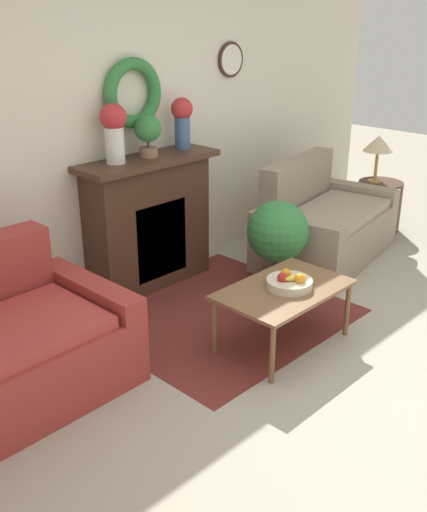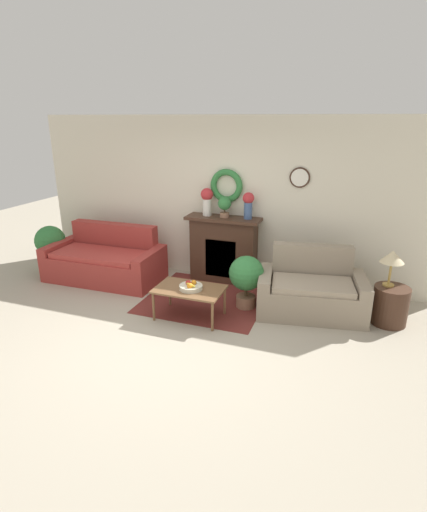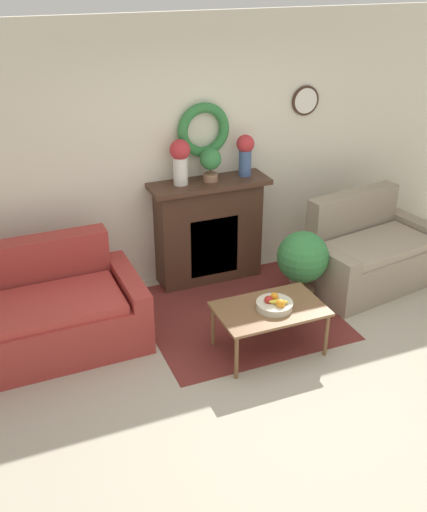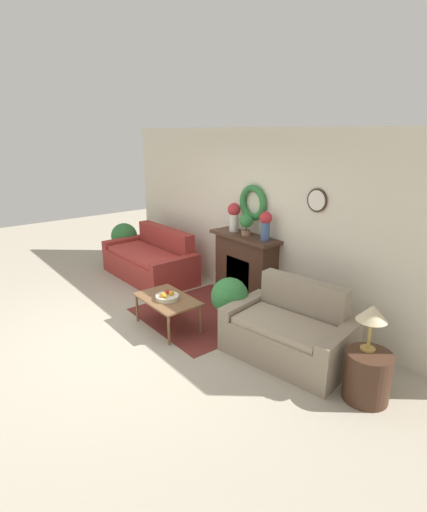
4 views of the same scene
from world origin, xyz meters
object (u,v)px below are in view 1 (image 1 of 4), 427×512
at_px(vase_on_mantel_right, 182,119).
at_px(coffee_table, 284,293).
at_px(fireplace, 149,222).
at_px(table_lamp, 378,145).
at_px(side_table_by_loveseat, 379,206).
at_px(loveseat_right, 323,225).
at_px(potted_plant_on_mantel, 148,132).
at_px(fruit_bowl, 290,282).
at_px(potted_plant_floor_by_loveseat, 278,237).
at_px(vase_on_mantel_left, 114,129).

bearing_deg(vase_on_mantel_right, coffee_table, -106.03).
relative_size(fireplace, table_lamp, 2.51).
relative_size(coffee_table, vase_on_mantel_right, 2.20).
bearing_deg(side_table_by_loveseat, loveseat_right, -179.59).
height_order(fireplace, potted_plant_on_mantel, potted_plant_on_mantel).
relative_size(coffee_table, fruit_bowl, 2.94).
xyz_separation_m(fireplace, table_lamp, (2.54, -0.64, 0.36)).
height_order(loveseat_right, vase_on_mantel_right, vase_on_mantel_right).
height_order(coffee_table, fruit_bowl, fruit_bowl).
height_order(potted_plant_on_mantel, potted_plant_floor_by_loveseat, potted_plant_on_mantel).
bearing_deg(vase_on_mantel_left, side_table_by_loveseat, -13.55).
bearing_deg(fruit_bowl, coffee_table, 144.55).
relative_size(fireplace, side_table_by_loveseat, 2.34).
distance_m(side_table_by_loveseat, table_lamp, 0.66).
bearing_deg(vase_on_mantel_right, fruit_bowl, -104.67).
bearing_deg(coffee_table, potted_plant_on_mantel, 88.88).
bearing_deg(loveseat_right, vase_on_mantel_left, 149.47).
relative_size(loveseat_right, vase_on_mantel_right, 3.75).
height_order(coffee_table, side_table_by_loveseat, side_table_by_loveseat).
relative_size(loveseat_right, potted_plant_floor_by_loveseat, 2.04).
bearing_deg(coffee_table, vase_on_mantel_right, 73.97).
bearing_deg(table_lamp, side_table_by_loveseat, -38.66).
height_order(fireplace, side_table_by_loveseat, fireplace).
distance_m(fireplace, fruit_bowl, 1.47).
distance_m(table_lamp, vase_on_mantel_left, 2.94).
distance_m(potted_plant_on_mantel, potted_plant_floor_by_loveseat, 1.34).
distance_m(coffee_table, table_lamp, 2.72).
bearing_deg(potted_plant_floor_by_loveseat, fireplace, 126.35).
relative_size(fireplace, fruit_bowl, 3.88).
relative_size(coffee_table, table_lamp, 1.91).
height_order(side_table_by_loveseat, vase_on_mantel_left, vase_on_mantel_left).
xyz_separation_m(side_table_by_loveseat, table_lamp, (-0.06, 0.05, 0.66)).
xyz_separation_m(loveseat_right, table_lamp, (0.99, 0.05, 0.61)).
relative_size(table_lamp, vase_on_mantel_right, 1.15).
relative_size(side_table_by_loveseat, vase_on_mantel_left, 1.16).
relative_size(loveseat_right, side_table_by_loveseat, 3.03).
bearing_deg(side_table_by_loveseat, potted_plant_on_mantel, 165.30).
bearing_deg(vase_on_mantel_right, vase_on_mantel_left, 180.00).
height_order(vase_on_mantel_right, potted_plant_floor_by_loveseat, vase_on_mantel_right).
height_order(table_lamp, vase_on_mantel_left, vase_on_mantel_left).
bearing_deg(potted_plant_floor_by_loveseat, coffee_table, -138.32).
height_order(fireplace, fruit_bowl, fireplace).
bearing_deg(fruit_bowl, vase_on_mantel_left, 102.06).
bearing_deg(fireplace, side_table_by_loveseat, -14.90).
distance_m(loveseat_right, table_lamp, 1.16).
bearing_deg(loveseat_right, fruit_bowl, -162.96).
distance_m(side_table_by_loveseat, vase_on_mantel_left, 3.18).
distance_m(coffee_table, potted_plant_on_mantel, 1.70).
height_order(table_lamp, potted_plant_floor_by_loveseat, table_lamp).
distance_m(fireplace, coffee_table, 1.45).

